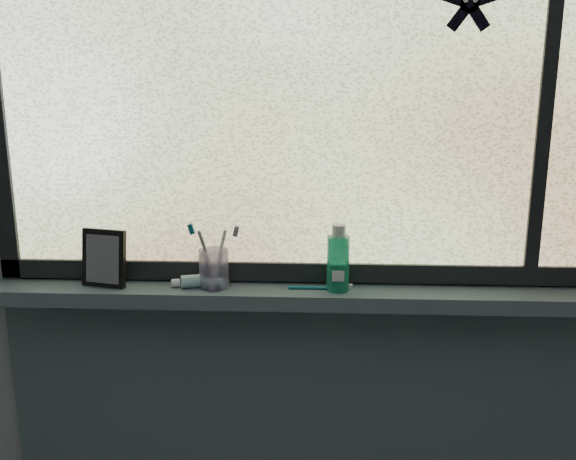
# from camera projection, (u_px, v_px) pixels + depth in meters

# --- Properties ---
(wall_back) EXTENTS (3.00, 0.01, 2.50)m
(wall_back) POSITION_uv_depth(u_px,v_px,m) (300.00, 195.00, 1.68)
(wall_back) COLOR #9EA3A8
(wall_back) RESTS_ON ground
(windowsill) EXTENTS (1.62, 0.14, 0.04)m
(windowsill) POSITION_uv_depth(u_px,v_px,m) (298.00, 295.00, 1.66)
(windowsill) COLOR #4D5F67
(windowsill) RESTS_ON wall_back
(sill_apron) EXTENTS (1.62, 0.02, 0.98)m
(sill_apron) POSITION_uv_depth(u_px,v_px,m) (298.00, 456.00, 1.84)
(sill_apron) COLOR #4D5F67
(sill_apron) RESTS_ON floor
(window_pane) EXTENTS (1.50, 0.01, 1.00)m
(window_pane) POSITION_uv_depth(u_px,v_px,m) (300.00, 86.00, 1.58)
(window_pane) COLOR silver
(window_pane) RESTS_ON wall_back
(frame_bottom) EXTENTS (1.60, 0.03, 0.05)m
(frame_bottom) POSITION_uv_depth(u_px,v_px,m) (299.00, 271.00, 1.70)
(frame_bottom) COLOR black
(frame_bottom) RESTS_ON windowsill
(frame_mullion) EXTENTS (0.03, 0.03, 1.00)m
(frame_mullion) POSITION_uv_depth(u_px,v_px,m) (547.00, 86.00, 1.55)
(frame_mullion) COLOR black
(frame_mullion) RESTS_ON wall_back
(starfish_sticker) EXTENTS (0.15, 0.02, 0.15)m
(starfish_sticker) POSITION_uv_depth(u_px,v_px,m) (470.00, 4.00, 1.51)
(starfish_sticker) COLOR black
(starfish_sticker) RESTS_ON window_pane
(vanity_mirror) EXTENTS (0.13, 0.09, 0.15)m
(vanity_mirror) POSITION_uv_depth(u_px,v_px,m) (104.00, 258.00, 1.66)
(vanity_mirror) COLOR black
(vanity_mirror) RESTS_ON windowsill
(toothpaste_tube) EXTENTS (0.19, 0.08, 0.03)m
(toothpaste_tube) POSITION_uv_depth(u_px,v_px,m) (200.00, 281.00, 1.66)
(toothpaste_tube) COLOR white
(toothpaste_tube) RESTS_ON windowsill
(toothbrush_cup) EXTENTS (0.08, 0.08, 0.10)m
(toothbrush_cup) POSITION_uv_depth(u_px,v_px,m) (214.00, 269.00, 1.65)
(toothbrush_cup) COLOR #AC9FD3
(toothbrush_cup) RESTS_ON windowsill
(toothbrush_lying) EXTENTS (0.18, 0.02, 0.01)m
(toothbrush_lying) POSITION_uv_depth(u_px,v_px,m) (317.00, 287.00, 1.65)
(toothbrush_lying) COLOR #0C6470
(toothbrush_lying) RESTS_ON windowsill
(mouthwash_bottle) EXTENTS (0.07, 0.07, 0.14)m
(mouthwash_bottle) POSITION_uv_depth(u_px,v_px,m) (338.00, 258.00, 1.62)
(mouthwash_bottle) COLOR #21AB7F
(mouthwash_bottle) RESTS_ON windowsill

